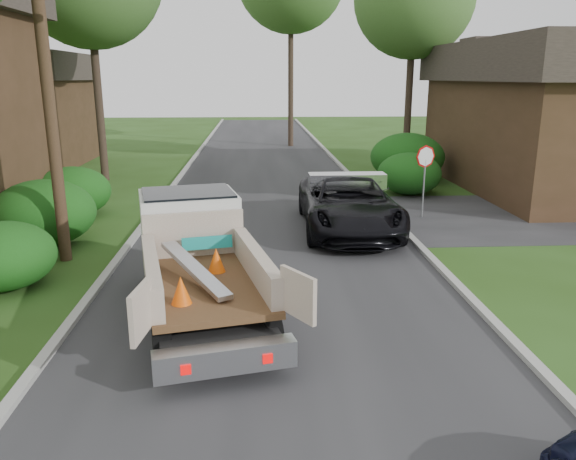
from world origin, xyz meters
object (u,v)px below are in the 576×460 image
(stop_sign, at_px, (425,166))
(house_right, at_px, (574,114))
(black_pickup, at_px, (348,204))
(house_left_far, at_px, (11,108))
(flatbed_truck, at_px, (195,249))
(utility_pole, at_px, (44,55))

(stop_sign, bearing_deg, house_right, 32.66)
(stop_sign, xyz_separation_m, black_pickup, (-2.80, -1.49, -0.93))
(stop_sign, relative_size, house_left_far, 0.33)
(flatbed_truck, bearing_deg, utility_pole, 127.85)
(utility_pole, distance_m, black_pickup, 9.34)
(stop_sign, xyz_separation_m, flatbed_truck, (-6.95, -7.11, -0.58))
(stop_sign, bearing_deg, black_pickup, -152.06)
(house_right, bearing_deg, black_pickup, -148.54)
(house_left_far, distance_m, house_right, 27.68)
(stop_sign, distance_m, house_right, 9.37)
(stop_sign, height_order, utility_pole, utility_pole)
(stop_sign, xyz_separation_m, utility_pole, (-10.68, -4.02, 3.40))
(utility_pole, height_order, house_right, utility_pole)
(utility_pole, xyz_separation_m, black_pickup, (7.88, 2.53, -4.32))
(house_right, relative_size, black_pickup, 2.12)
(stop_sign, bearing_deg, utility_pole, -159.38)
(black_pickup, bearing_deg, utility_pole, -161.00)
(stop_sign, height_order, house_left_far, house_left_far)
(utility_pole, xyz_separation_m, flatbed_truck, (3.73, -3.09, -3.97))
(house_right, height_order, black_pickup, house_right)
(house_left_far, height_order, flatbed_truck, house_left_far)
(utility_pole, height_order, black_pickup, utility_pole)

